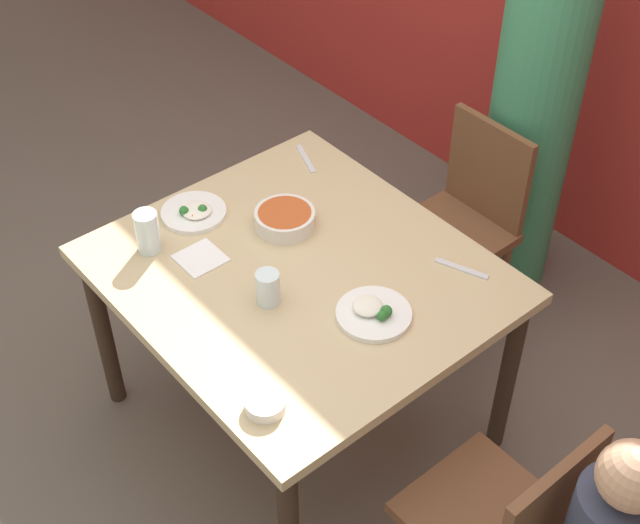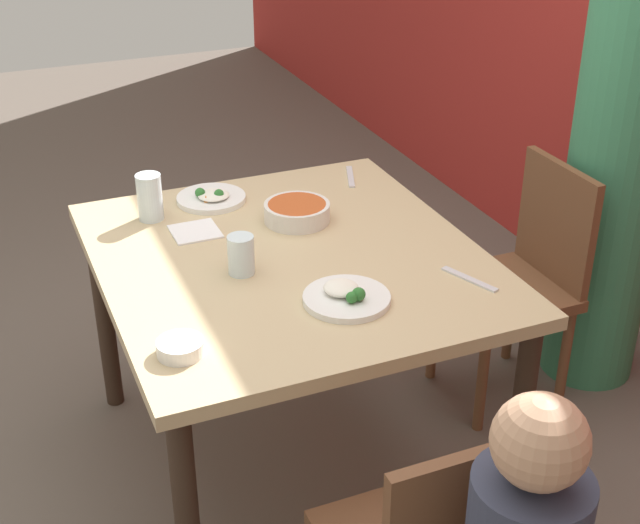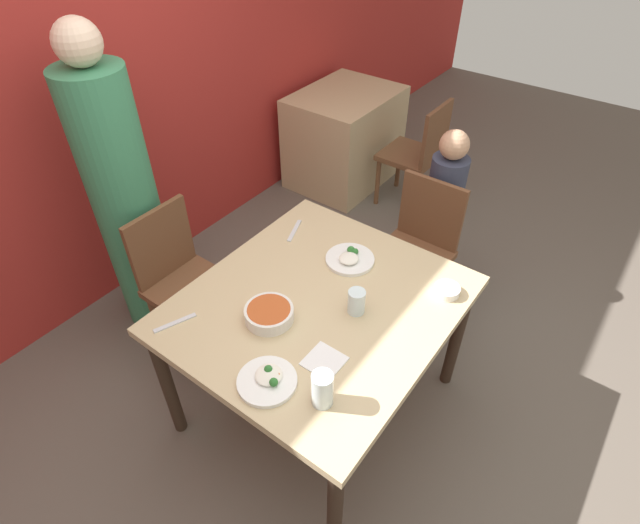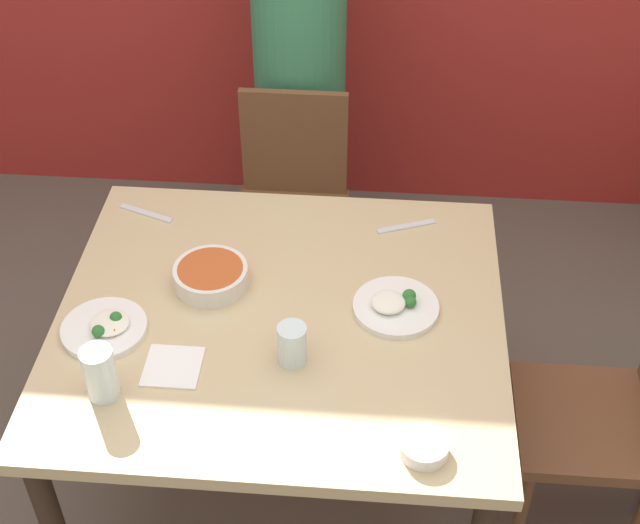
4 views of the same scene
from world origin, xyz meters
name	(u,v)px [view 4 (image 4 of 4)]	position (x,y,z in m)	size (l,w,h in m)	color
ground_plane	(287,483)	(0.00, 0.00, 0.00)	(10.00, 10.00, 0.00)	#60564C
dining_table	(281,336)	(0.00, 0.00, 0.67)	(1.18, 1.06, 0.75)	tan
chair_adult_spot	(292,203)	(-0.07, 0.87, 0.46)	(0.40, 0.40, 0.85)	brown
chair_child_spot	(614,413)	(0.93, -0.02, 0.46)	(0.40, 0.40, 0.85)	brown
person_adult	(300,73)	(-0.07, 1.21, 0.80)	(0.33, 0.33, 1.72)	#387F56
bowl_curry	(211,276)	(-0.20, 0.10, 0.78)	(0.20, 0.20, 0.06)	silver
plate_rice_adult	(105,327)	(-0.44, -0.10, 0.76)	(0.22, 0.22, 0.05)	white
plate_rice_child	(395,306)	(0.30, 0.04, 0.76)	(0.23, 0.23, 0.05)	white
bowl_rice_small	(424,447)	(0.37, -0.42, 0.77)	(0.11, 0.11, 0.04)	white
glass_water_tall	(292,344)	(0.05, -0.16, 0.81)	(0.07, 0.07, 0.11)	silver
glass_water_short	(100,373)	(-0.39, -0.31, 0.82)	(0.08, 0.08, 0.15)	silver
napkin_folded	(173,367)	(-0.24, -0.21, 0.75)	(0.14, 0.14, 0.01)	white
fork_steel	(146,213)	(-0.45, 0.40, 0.75)	(0.18, 0.08, 0.01)	silver
spoon_steel	(406,226)	(0.33, 0.40, 0.75)	(0.18, 0.08, 0.01)	silver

